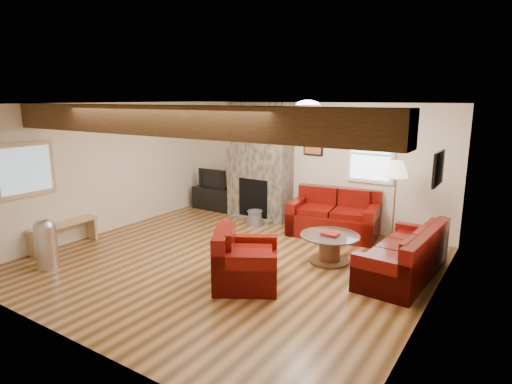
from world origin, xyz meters
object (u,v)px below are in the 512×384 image
Objects in this scene: sofa_three at (403,252)px; tv_cabinet at (214,198)px; loveseat at (334,213)px; coffee_table at (329,249)px; armchair_red at (246,257)px; television at (214,178)px; floor_lamp at (396,174)px.

sofa_three is 5.02m from tv_cabinet.
loveseat is 1.73× the size of coffee_table.
loveseat is (-1.62, 1.25, 0.06)m from sofa_three.
tv_cabinet is at bearing 166.42° from loveseat.
armchair_red is at bearing -46.89° from sofa_three.
television is at bearing 166.42° from loveseat.
television is at bearing 14.24° from armchair_red.
loveseat reaches higher than coffee_table.
loveseat reaches higher than sofa_three.
floor_lamp reaches higher than coffee_table.
armchair_red reaches higher than tv_cabinet.
television reaches higher than loveseat.
loveseat reaches higher than armchair_red.
tv_cabinet is at bearing 0.00° from television.
tv_cabinet reaches higher than coffee_table.
sofa_three is 2.32m from armchair_red.
floor_lamp is at bearing -56.61° from armchair_red.
sofa_three is 1.14m from coffee_table.
armchair_red is 0.64× the size of floor_lamp.
sofa_three is 5.03m from television.
television reaches higher than coffee_table.
coffee_table is (0.50, -1.35, -0.20)m from loveseat.
television is (-3.15, 0.30, 0.31)m from loveseat.
loveseat is 2.74m from armchair_red.
sofa_three is 1.97× the size of armchair_red.
armchair_red is 1.27× the size of television.
loveseat is at bearing -33.71° from armchair_red.
tv_cabinet is at bearing 174.77° from floor_lamp.
television is (-3.65, 1.65, 0.51)m from coffee_table.
coffee_table is 1.22× the size of television.
loveseat is at bearing -5.45° from television.
coffee_table is (-1.12, -0.10, -0.14)m from sofa_three.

